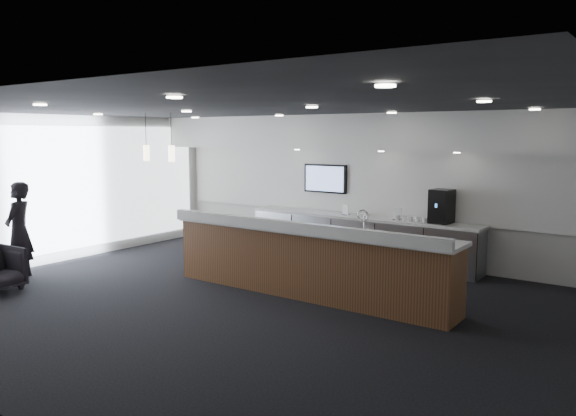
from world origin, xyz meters
The scene contains 22 objects.
ground centered at (0.00, 0.00, 0.00)m, with size 10.00×10.00×0.00m, color black.
ceiling centered at (0.00, 0.00, 3.00)m, with size 10.00×8.00×0.02m, color black.
back_wall centered at (0.00, 4.00, 1.50)m, with size 10.00×0.02×3.00m, color silver.
left_wall centered at (-5.00, 0.00, 1.50)m, with size 0.02×8.00×3.00m, color silver.
soffit_bulkhead centered at (0.00, 3.55, 2.65)m, with size 10.00×0.90×0.70m, color silver.
alcove_panel centered at (0.00, 3.97, 1.60)m, with size 9.80×0.06×1.40m, color silver.
window_blinds_wall centered at (-4.96, 0.00, 1.50)m, with size 0.04×7.36×2.55m, color silver.
back_credenza centered at (0.00, 3.64, 0.48)m, with size 5.06×0.66×0.95m.
wall_tv centered at (-1.00, 3.91, 1.65)m, with size 1.05×0.08×0.62m.
pendant_left centered at (-2.40, 0.80, 2.25)m, with size 0.12×0.12×0.30m, color beige.
pendant_right centered at (-3.10, 0.80, 2.25)m, with size 0.12×0.12×0.30m, color beige.
ceiling_can_lights centered at (0.00, 0.00, 2.97)m, with size 7.00×5.00×0.02m, color white, non-canonical shape.
service_counter centered at (0.49, 0.95, 0.58)m, with size 5.06×0.84×1.49m.
coffee_machine centered at (1.71, 3.67, 1.27)m, with size 0.40×0.51×0.64m.
info_sign_left centered at (-0.28, 3.55, 1.06)m, with size 0.16×0.02×0.21m, color white.
info_sign_right centered at (0.85, 3.58, 1.07)m, with size 0.18×0.02×0.24m, color white.
lounge_guest centered at (-4.33, -1.17, 0.88)m, with size 0.64×0.42×1.76m, color black.
cup_0 centered at (1.44, 3.54, 1.00)m, with size 0.11×0.11×0.10m, color white.
cup_1 centered at (1.30, 3.54, 1.00)m, with size 0.11×0.11×0.10m, color white.
cup_2 centered at (1.16, 3.54, 1.00)m, with size 0.11×0.11×0.10m, color white.
cup_3 centered at (1.02, 3.54, 1.00)m, with size 0.11×0.11×0.10m, color white.
cup_4 centered at (0.88, 3.54, 1.00)m, with size 0.11×0.11×0.10m, color white.
Camera 1 is at (5.42, -6.45, 2.60)m, focal length 35.00 mm.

